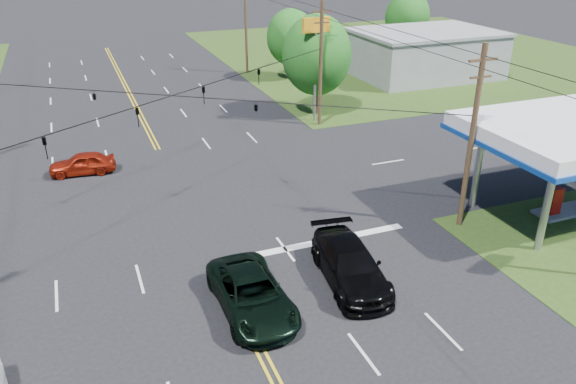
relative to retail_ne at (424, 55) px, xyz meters
name	(u,v)px	position (x,y,z in m)	size (l,w,h in m)	color
ground	(181,195)	(-30.00, -20.00, -2.20)	(280.00, 280.00, 0.00)	black
grass_ne	(402,51)	(5.00, 12.00, -2.20)	(46.00, 48.00, 0.03)	#233E13
stop_bar	(313,244)	(-25.00, -28.00, -2.20)	(10.00, 0.50, 0.02)	silver
retail_ne	(424,55)	(0.00, 0.00, 0.00)	(14.00, 10.00, 4.40)	gray
pole_se	(472,137)	(-17.00, -29.00, 2.72)	(1.60, 0.28, 9.50)	#3A2A18
pole_ne	(321,63)	(-17.00, -11.00, 2.72)	(1.60, 0.28, 9.50)	#3A2A18
pole_right_far	(246,24)	(-17.00, 8.00, 2.97)	(1.60, 0.28, 10.00)	#3A2A18
span_wire_signals	(172,96)	(-30.00, -20.00, 3.80)	(26.00, 18.00, 1.13)	black
power_lines	(175,54)	(-30.00, -22.00, 6.40)	(26.04, 100.00, 0.64)	black
tree_right_a	(317,55)	(-16.00, -8.00, 2.67)	(5.70, 5.70, 8.18)	#3A2A18
tree_right_b	(291,37)	(-13.50, 4.00, 2.02)	(4.94, 4.94, 7.09)	#3A2A18
tree_far_r	(407,17)	(4.00, 10.00, 2.34)	(5.32, 5.32, 7.63)	#3A2A18
pickup_dkgreen	(252,294)	(-29.50, -31.99, -1.41)	(2.62, 5.68, 1.58)	black
suv_black	(350,264)	(-24.81, -31.54, -1.35)	(2.38, 5.86, 1.70)	black
sedan_red	(82,163)	(-35.14, -14.50, -1.51)	(1.63, 4.06, 1.38)	maroon
sedan_far	(510,129)	(-5.02, -19.00, -1.51)	(1.93, 4.74, 1.38)	#9D9DA1
polesign_ne	(316,41)	(-17.00, -10.00, 4.21)	(2.26, 0.26, 8.20)	#A5A5AA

